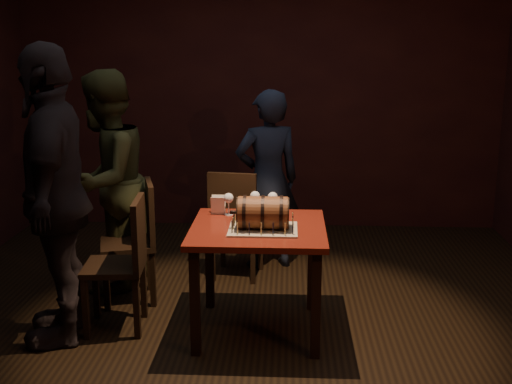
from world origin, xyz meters
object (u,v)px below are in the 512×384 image
(pub_table, at_px, (258,242))
(pint_of_ale, at_px, (242,208))
(wine_glass_mid, at_px, (255,197))
(chair_left_rear, at_px, (138,235))
(barrel_cake, at_px, (263,213))
(person_back, at_px, (268,180))
(wine_glass_right, at_px, (273,198))
(chair_left_front, at_px, (125,257))
(person_left_rear, at_px, (106,182))
(wine_glass_left, at_px, (229,199))
(chair_back, at_px, (235,219))
(person_left_front, at_px, (55,196))

(pub_table, xyz_separation_m, pint_of_ale, (-0.12, 0.19, 0.18))
(wine_glass_mid, height_order, chair_left_rear, chair_left_rear)
(wine_glass_mid, bearing_deg, pub_table, -83.48)
(barrel_cake, height_order, person_back, person_back)
(wine_glass_right, bearing_deg, chair_left_front, -161.59)
(wine_glass_mid, bearing_deg, person_back, 86.54)
(pint_of_ale, bearing_deg, person_left_rear, 153.77)
(wine_glass_left, distance_m, wine_glass_mid, 0.20)
(wine_glass_right, distance_m, chair_back, 0.81)
(pub_table, distance_m, barrel_cake, 0.25)
(barrel_cake, xyz_separation_m, person_back, (-0.02, 1.39, -0.09))
(barrel_cake, height_order, wine_glass_left, barrel_cake)
(barrel_cake, height_order, chair_left_rear, barrel_cake)
(chair_left_front, relative_size, person_left_rear, 0.53)
(wine_glass_left, distance_m, chair_left_rear, 0.83)
(person_left_front, bearing_deg, chair_back, 125.62)
(wine_glass_right, height_order, person_back, person_back)
(chair_back, distance_m, chair_left_front, 1.19)
(person_back, bearing_deg, wine_glass_mid, 67.88)
(wine_glass_mid, height_order, person_left_front, person_left_front)
(person_left_front, bearing_deg, chair_left_front, 98.95)
(wine_glass_right, relative_size, person_back, 0.10)
(wine_glass_mid, xyz_separation_m, wine_glass_right, (0.13, -0.02, 0.00))
(wine_glass_mid, xyz_separation_m, chair_back, (-0.20, 0.63, -0.34))
(person_left_rear, bearing_deg, wine_glass_right, 86.72)
(wine_glass_left, relative_size, wine_glass_mid, 1.00)
(person_back, bearing_deg, wine_glass_left, 58.07)
(pub_table, bearing_deg, person_left_front, -173.15)
(pub_table, relative_size, chair_back, 0.97)
(pint_of_ale, xyz_separation_m, person_back, (0.14, 1.11, -0.04))
(pub_table, xyz_separation_m, chair_left_front, (-0.91, -0.01, -0.12))
(wine_glass_right, distance_m, chair_left_front, 1.11)
(person_left_rear, bearing_deg, person_back, 128.31)
(wine_glass_right, bearing_deg, person_left_front, -161.17)
(wine_glass_right, bearing_deg, pint_of_ale, -149.27)
(wine_glass_mid, relative_size, pint_of_ale, 1.07)
(pub_table, distance_m, person_back, 1.31)
(pub_table, xyz_separation_m, wine_glass_left, (-0.22, 0.27, 0.23))
(barrel_cake, relative_size, person_back, 0.25)
(wine_glass_mid, distance_m, person_back, 0.97)
(wine_glass_right, height_order, pint_of_ale, wine_glass_right)
(person_back, xyz_separation_m, person_left_front, (-1.33, -1.46, 0.20))
(barrel_cake, relative_size, chair_left_rear, 0.42)
(barrel_cake, height_order, person_left_front, person_left_front)
(wine_glass_right, xyz_separation_m, person_left_rear, (-1.33, 0.43, 0.01))
(barrel_cake, bearing_deg, chair_left_front, 175.60)
(chair_left_rear, height_order, person_left_front, person_left_front)
(wine_glass_left, xyz_separation_m, chair_back, (-0.02, 0.70, -0.35))
(wine_glass_left, distance_m, chair_back, 0.78)
(chair_left_rear, relative_size, person_left_rear, 0.53)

